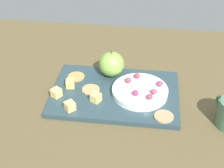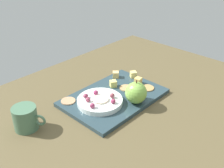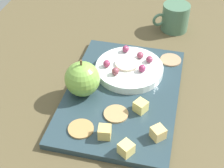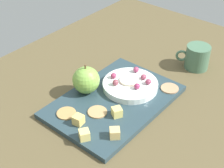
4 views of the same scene
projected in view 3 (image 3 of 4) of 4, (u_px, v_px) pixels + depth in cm
name	position (u px, v px, depth cm)	size (l,w,h in cm)	color
table	(114.00, 93.00, 82.42)	(128.13, 88.09, 3.31)	brown
platter	(122.00, 94.00, 78.71)	(37.54, 25.47, 1.51)	#293D45
serving_dish	(129.00, 69.00, 82.94)	(16.49, 16.49, 1.85)	white
apple_whole	(82.00, 79.00, 75.49)	(7.97, 7.97, 7.97)	#7BAD45
apple_stem	(81.00, 63.00, 72.46)	(0.50, 0.50, 1.20)	brown
cheese_cube_0	(126.00, 149.00, 64.39)	(2.51, 2.51, 2.51)	#E8D276
cheese_cube_1	(105.00, 132.00, 67.45)	(2.51, 2.51, 2.51)	#ECC566
cheese_cube_2	(141.00, 106.00, 72.87)	(2.51, 2.51, 2.51)	#E6D471
cheese_cube_3	(158.00, 133.00, 67.29)	(2.51, 2.51, 2.51)	#EDC775
cracker_0	(81.00, 129.00, 69.49)	(5.32, 5.32, 0.40)	#AE874E
cracker_1	(116.00, 114.00, 72.66)	(5.32, 5.32, 0.40)	tan
cracker_2	(171.00, 60.00, 86.93)	(5.32, 5.32, 0.40)	tan
grape_0	(107.00, 64.00, 81.75)	(1.89, 1.70, 1.65)	#963052
grape_1	(116.00, 71.00, 79.41)	(1.89, 1.70, 1.78)	brown
grape_2	(140.00, 55.00, 84.35)	(1.89, 1.70, 1.59)	#943D54
grape_3	(149.00, 59.00, 83.11)	(1.89, 1.70, 1.55)	#85334D
grape_4	(126.00, 49.00, 86.21)	(1.89, 1.70, 1.77)	#933658
grape_5	(142.00, 68.00, 80.34)	(1.89, 1.70, 1.71)	#942E57
apple_slice_0	(127.00, 64.00, 82.52)	(5.70, 5.70, 0.60)	beige
cup	(175.00, 17.00, 98.50)	(7.78, 10.26, 7.92)	#486E53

